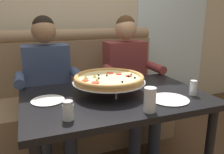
# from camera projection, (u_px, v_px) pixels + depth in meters

# --- Properties ---
(back_wall_with_window) EXTENTS (6.00, 0.12, 2.80)m
(back_wall_with_window) POSITION_uv_depth(u_px,v_px,m) (70.00, 4.00, 2.71)
(back_wall_with_window) COLOR beige
(back_wall_with_window) RESTS_ON ground_plane
(window_panel) EXTENTS (1.10, 0.02, 2.80)m
(window_panel) POSITION_uv_depth(u_px,v_px,m) (174.00, 6.00, 3.13)
(window_panel) COLOR white
(window_panel) RESTS_ON ground_plane
(booth_bench) EXTENTS (1.72, 0.78, 1.13)m
(booth_bench) POSITION_uv_depth(u_px,v_px,m) (85.00, 100.00, 2.46)
(booth_bench) COLOR #937556
(booth_bench) RESTS_ON ground_plane
(dining_table) EXTENTS (1.24, 0.81, 0.74)m
(dining_table) POSITION_uv_depth(u_px,v_px,m) (116.00, 108.00, 1.60)
(dining_table) COLOR black
(dining_table) RESTS_ON ground_plane
(diner_left) EXTENTS (0.54, 0.64, 1.27)m
(diner_left) POSITION_uv_depth(u_px,v_px,m) (49.00, 82.00, 2.00)
(diner_left) COLOR #2D3342
(diner_left) RESTS_ON ground_plane
(diner_right) EXTENTS (0.54, 0.64, 1.27)m
(diner_right) POSITION_uv_depth(u_px,v_px,m) (129.00, 74.00, 2.27)
(diner_right) COLOR #2D3342
(diner_right) RESTS_ON ground_plane
(pizza) EXTENTS (0.51, 0.51, 0.14)m
(pizza) POSITION_uv_depth(u_px,v_px,m) (109.00, 79.00, 1.60)
(pizza) COLOR silver
(pizza) RESTS_ON dining_table
(shaker_parmesan) EXTENTS (0.06, 0.06, 0.10)m
(shaker_parmesan) POSITION_uv_depth(u_px,v_px,m) (68.00, 112.00, 1.20)
(shaker_parmesan) COLOR white
(shaker_parmesan) RESTS_ON dining_table
(shaker_oregano) EXTENTS (0.05, 0.05, 0.10)m
(shaker_oregano) POSITION_uv_depth(u_px,v_px,m) (193.00, 89.00, 1.57)
(shaker_oregano) COLOR white
(shaker_oregano) RESTS_ON dining_table
(plate_near_left) EXTENTS (0.26, 0.26, 0.02)m
(plate_near_left) POSITION_uv_depth(u_px,v_px,m) (169.00, 98.00, 1.49)
(plate_near_left) COLOR white
(plate_near_left) RESTS_ON dining_table
(plate_near_right) EXTENTS (0.21, 0.21, 0.02)m
(plate_near_right) POSITION_uv_depth(u_px,v_px,m) (48.00, 99.00, 1.47)
(plate_near_right) COLOR white
(plate_near_right) RESTS_ON dining_table
(drinking_glass) EXTENTS (0.07, 0.07, 0.14)m
(drinking_glass) POSITION_uv_depth(u_px,v_px,m) (150.00, 101.00, 1.29)
(drinking_glass) COLOR silver
(drinking_glass) RESTS_ON dining_table
(patio_chair) EXTENTS (0.43, 0.43, 0.86)m
(patio_chair) POSITION_uv_depth(u_px,v_px,m) (152.00, 62.00, 3.81)
(patio_chair) COLOR black
(patio_chair) RESTS_ON ground_plane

